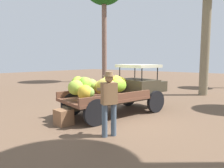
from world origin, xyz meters
name	(u,v)px	position (x,y,z in m)	size (l,w,h in m)	color
ground_plane	(115,115)	(0.00, 0.00, 0.00)	(60.00, 60.00, 0.00)	brown
truck	(119,89)	(0.35, 0.11, 0.95)	(4.65, 2.58, 1.87)	#403828
farmer	(109,100)	(-1.79, -1.20, 0.99)	(0.57, 0.54, 1.74)	#4D5E6F
wooden_crate	(64,117)	(-1.92, 0.57, 0.25)	(0.48, 0.50, 0.50)	#8B5F3F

